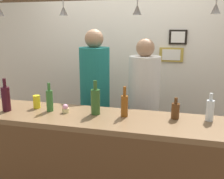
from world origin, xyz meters
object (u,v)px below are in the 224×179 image
(bottle_beer_brown_stubby, at_px, (175,110))
(picture_frame_lower_pair, at_px, (171,55))
(cupcake, at_px, (65,109))
(bottle_wine_dark_red, at_px, (6,98))
(drink_can, at_px, (37,102))
(bottle_champagne_green, at_px, (95,101))
(person_middle_white_patterned_shirt, at_px, (144,99))
(person_left_teal_shirt, at_px, (95,91))
(bottle_beer_amber_tall, at_px, (124,105))
(bottle_beer_green_import, at_px, (50,100))
(picture_frame_upper_small, at_px, (178,37))
(bottle_soda_clear, at_px, (210,110))

(bottle_beer_brown_stubby, height_order, picture_frame_lower_pair, picture_frame_lower_pair)
(bottle_beer_brown_stubby, bearing_deg, cupcake, -174.78)
(bottle_wine_dark_red, bearing_deg, drink_can, 33.00)
(bottle_champagne_green, xyz_separation_m, picture_frame_lower_pair, (0.58, 1.35, 0.28))
(person_middle_white_patterned_shirt, bearing_deg, bottle_wine_dark_red, -144.21)
(person_left_teal_shirt, height_order, drink_can, person_left_teal_shirt)
(person_middle_white_patterned_shirt, height_order, drink_can, person_middle_white_patterned_shirt)
(bottle_beer_amber_tall, bearing_deg, cupcake, -176.09)
(person_middle_white_patterned_shirt, xyz_separation_m, bottle_beer_brown_stubby, (0.35, -0.65, 0.11))
(person_left_teal_shirt, relative_size, bottle_champagne_green, 5.88)
(person_left_teal_shirt, height_order, bottle_champagne_green, person_left_teal_shirt)
(person_middle_white_patterned_shirt, height_order, bottle_beer_green_import, person_middle_white_patterned_shirt)
(person_left_teal_shirt, relative_size, cupcake, 22.63)
(person_middle_white_patterned_shirt, xyz_separation_m, bottle_wine_dark_red, (-1.14, -0.82, 0.15))
(bottle_beer_brown_stubby, relative_size, picture_frame_upper_small, 0.82)
(bottle_beer_green_import, height_order, cupcake, bottle_beer_green_import)
(person_left_teal_shirt, relative_size, bottle_soda_clear, 7.67)
(person_left_teal_shirt, xyz_separation_m, bottle_soda_clear, (1.19, -0.63, 0.07))
(person_left_teal_shirt, bearing_deg, picture_frame_upper_small, 36.00)
(person_left_teal_shirt, xyz_separation_m, picture_frame_upper_small, (0.89, 0.65, 0.60))
(person_left_teal_shirt, distance_m, bottle_champagne_green, 0.75)
(bottle_beer_green_import, xyz_separation_m, bottle_champagne_green, (0.43, 0.02, 0.01))
(bottle_beer_green_import, distance_m, picture_frame_lower_pair, 1.73)
(bottle_soda_clear, distance_m, bottle_wine_dark_red, 1.77)
(bottle_champagne_green, distance_m, drink_can, 0.59)
(bottle_beer_green_import, bearing_deg, bottle_soda_clear, 4.06)
(bottle_beer_amber_tall, xyz_separation_m, picture_frame_upper_small, (0.39, 1.35, 0.52))
(bottle_soda_clear, relative_size, drink_can, 1.89)
(person_middle_white_patterned_shirt, height_order, bottle_beer_amber_tall, person_middle_white_patterned_shirt)
(person_left_teal_shirt, height_order, bottle_wine_dark_red, person_left_teal_shirt)
(bottle_beer_green_import, bearing_deg, picture_frame_upper_small, 51.84)
(person_left_teal_shirt, bearing_deg, bottle_beer_brown_stubby, -35.37)
(cupcake, bearing_deg, bottle_beer_brown_stubby, 5.22)
(bottle_beer_green_import, bearing_deg, picture_frame_lower_pair, 53.72)
(bottle_wine_dark_red, xyz_separation_m, cupcake, (0.54, 0.09, -0.08))
(bottle_beer_amber_tall, bearing_deg, picture_frame_lower_pair, 76.48)
(bottle_wine_dark_red, relative_size, picture_frame_upper_small, 1.36)
(picture_frame_lower_pair, bearing_deg, person_left_teal_shirt, -141.70)
(person_left_teal_shirt, xyz_separation_m, bottle_beer_brown_stubby, (0.91, -0.65, 0.05))
(bottle_beer_green_import, relative_size, drink_can, 2.13)
(bottle_soda_clear, distance_m, bottle_beer_green_import, 1.38)
(bottle_beer_brown_stubby, xyz_separation_m, bottle_beer_green_import, (-1.10, -0.08, 0.03))
(bottle_beer_amber_tall, height_order, drink_can, bottle_beer_amber_tall)
(person_middle_white_patterned_shirt, height_order, bottle_champagne_green, person_middle_white_patterned_shirt)
(bottle_soda_clear, height_order, drink_can, bottle_soda_clear)
(bottle_beer_brown_stubby, height_order, bottle_beer_green_import, bottle_beer_green_import)
(person_left_teal_shirt, xyz_separation_m, bottle_beer_green_import, (-0.19, -0.73, 0.08))
(bottle_beer_brown_stubby, height_order, cupcake, bottle_beer_brown_stubby)
(cupcake, bearing_deg, picture_frame_upper_small, 56.27)
(bottle_beer_brown_stubby, relative_size, bottle_champagne_green, 0.60)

